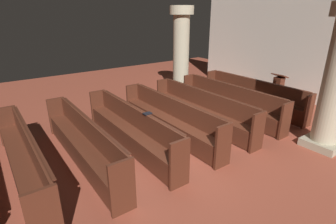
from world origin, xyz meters
TOP-DOWN VIEW (x-y plane):
  - ground_plane at (0.00, 0.00)m, footprint 19.20×19.20m
  - back_wall at (0.00, 6.08)m, footprint 10.00×0.16m
  - pew_row_0 at (-0.71, 3.87)m, footprint 3.81×0.47m
  - pew_row_1 at (-0.71, 2.73)m, footprint 3.81×0.46m
  - pew_row_2 at (-0.71, 1.60)m, footprint 3.81×0.47m
  - pew_row_3 at (-0.71, 0.46)m, footprint 3.81×0.46m
  - pew_row_4 at (-0.71, -0.68)m, footprint 3.81×0.46m
  - pew_row_5 at (-0.71, -1.81)m, footprint 3.81×0.47m
  - pew_row_6 at (-0.71, -2.95)m, footprint 3.81×0.46m
  - pillar_far_side at (-3.36, 2.94)m, footprint 0.86×0.86m
  - lectern at (-0.51, 4.99)m, footprint 0.48×0.45m
  - hymn_book at (-0.24, -0.49)m, footprint 0.13×0.18m

SIDE VIEW (x-z plane):
  - ground_plane at x=0.00m, z-range 0.00..0.00m
  - lectern at x=-0.51m, z-range -0.09..0.99m
  - pew_row_0 at x=-0.71m, z-range 0.04..1.00m
  - pew_row_1 at x=-0.71m, z-range 0.04..1.00m
  - pew_row_2 at x=-0.71m, z-range 0.04..1.00m
  - pew_row_3 at x=-0.71m, z-range 0.04..1.00m
  - pew_row_4 at x=-0.71m, z-range 0.04..1.00m
  - pew_row_5 at x=-0.71m, z-range 0.04..1.00m
  - pew_row_6 at x=-0.71m, z-range 0.04..1.00m
  - hymn_book at x=-0.24m, z-range 0.96..0.99m
  - pillar_far_side at x=-3.36m, z-range 0.07..3.32m
  - back_wall at x=0.00m, z-range 0.00..4.50m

